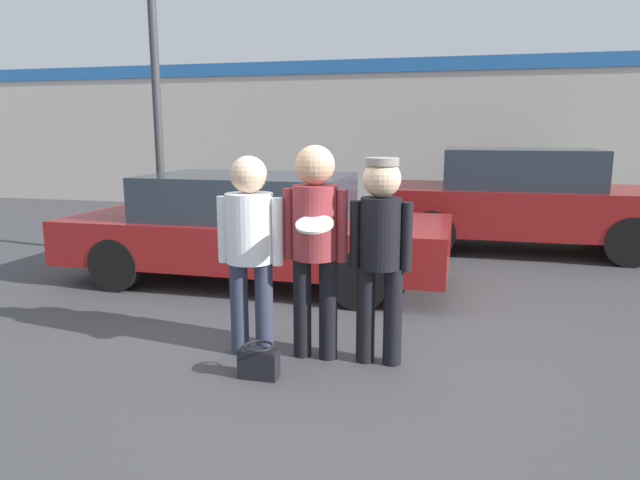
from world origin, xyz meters
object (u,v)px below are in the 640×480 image
(person_left, at_px, (250,238))
(person_middle_with_frisbee, at_px, (315,233))
(parked_car_far, at_px, (522,200))
(person_right, at_px, (381,244))
(parked_car_near, at_px, (254,228))
(handbag, at_px, (259,362))
(shrub, at_px, (556,193))
(street_lamp, at_px, (166,8))

(person_left, distance_m, person_middle_with_frisbee, 0.54)
(person_middle_with_frisbee, xyz_separation_m, parked_car_far, (2.04, 4.97, -0.26))
(person_right, height_order, parked_car_near, person_right)
(handbag, bearing_deg, person_middle_with_frisbee, 57.99)
(person_right, bearing_deg, shrub, 73.12)
(person_middle_with_frisbee, bearing_deg, street_lamp, 133.27)
(parked_car_far, xyz_separation_m, street_lamp, (-4.92, -1.91, 2.68))
(shrub, distance_m, handbag, 9.30)
(street_lamp, distance_m, handbag, 5.53)
(person_right, relative_size, parked_car_far, 0.38)
(parked_car_far, relative_size, handbag, 14.42)
(parked_car_far, bearing_deg, person_right, -106.96)
(parked_car_near, bearing_deg, street_lamp, 150.38)
(person_right, distance_m, parked_car_far, 5.19)
(parked_car_far, distance_m, street_lamp, 5.92)
(shrub, bearing_deg, parked_car_near, -126.01)
(person_left, distance_m, person_right, 1.06)
(person_left, relative_size, shrub, 1.40)
(parked_car_near, bearing_deg, shrub, 53.99)
(person_middle_with_frisbee, distance_m, shrub, 8.72)
(person_right, height_order, shrub, person_right)
(parked_car_near, distance_m, handbag, 2.93)
(street_lamp, distance_m, shrub, 8.31)
(street_lamp, relative_size, shrub, 4.77)
(person_left, distance_m, shrub, 8.98)
(parked_car_near, height_order, street_lamp, street_lamp)
(person_left, relative_size, person_middle_with_frisbee, 0.95)
(street_lamp, bearing_deg, shrub, 40.99)
(person_left, distance_m, street_lamp, 4.64)
(parked_car_far, bearing_deg, person_left, -117.01)
(person_right, relative_size, street_lamp, 0.29)
(parked_car_far, relative_size, shrub, 3.64)
(street_lamp, xyz_separation_m, shrub, (5.89, 5.11, -2.88))
(parked_car_far, xyz_separation_m, handbag, (-2.35, -5.47, -0.67))
(handbag, bearing_deg, person_right, 31.47)
(person_right, relative_size, shrub, 1.39)
(shrub, bearing_deg, person_left, -113.20)
(parked_car_near, xyz_separation_m, street_lamp, (-1.53, 0.87, 2.80))
(parked_car_near, relative_size, handbag, 15.57)
(parked_car_near, bearing_deg, handbag, -68.99)
(person_right, xyz_separation_m, shrub, (2.48, 8.16, -0.39))
(person_middle_with_frisbee, distance_m, person_right, 0.53)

